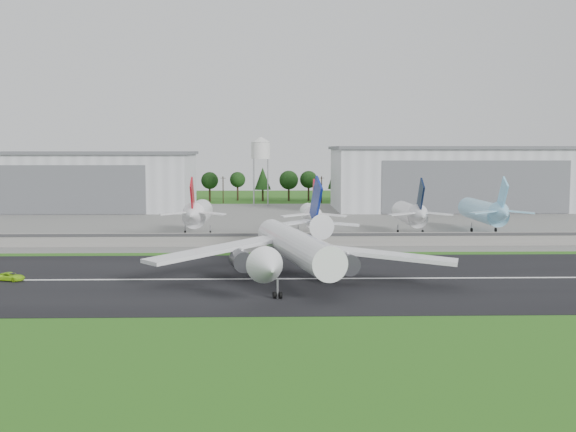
{
  "coord_description": "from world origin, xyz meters",
  "views": [
    {
      "loc": [
        -1.43,
        -121.53,
        23.92
      ],
      "look_at": [
        2.79,
        40.0,
        9.0
      ],
      "focal_mm": 45.0,
      "sensor_mm": 36.0,
      "label": 1
    }
  ],
  "objects_px": {
    "ground_vehicle": "(10,277)",
    "parked_jet_red_b": "(311,215)",
    "parked_jet_navy": "(412,214)",
    "parked_jet_skyblue": "(486,211)",
    "parked_jet_red_a": "(197,213)",
    "main_airliner": "(296,253)"
  },
  "relations": [
    {
      "from": "main_airliner",
      "to": "parked_jet_red_b",
      "type": "distance_m",
      "value": 67.28
    },
    {
      "from": "parked_jet_red_a",
      "to": "parked_jet_red_b",
      "type": "height_order",
      "value": "parked_jet_red_a"
    },
    {
      "from": "parked_jet_red_b",
      "to": "parked_jet_skyblue",
      "type": "relative_size",
      "value": 0.84
    },
    {
      "from": "main_airliner",
      "to": "parked_jet_red_b",
      "type": "relative_size",
      "value": 1.88
    },
    {
      "from": "parked_jet_red_a",
      "to": "parked_jet_skyblue",
      "type": "xyz_separation_m",
      "value": [
        81.58,
        5.0,
        -0.1
      ]
    },
    {
      "from": "parked_jet_navy",
      "to": "parked_jet_skyblue",
      "type": "height_order",
      "value": "parked_jet_skyblue"
    },
    {
      "from": "ground_vehicle",
      "to": "parked_jet_red_b",
      "type": "height_order",
      "value": "parked_jet_red_b"
    },
    {
      "from": "parked_jet_navy",
      "to": "parked_jet_red_a",
      "type": "bearing_deg",
      "value": 179.96
    },
    {
      "from": "parked_jet_red_a",
      "to": "parked_jet_red_b",
      "type": "relative_size",
      "value": 1.0
    },
    {
      "from": "parked_jet_red_a",
      "to": "parked_jet_navy",
      "type": "bearing_deg",
      "value": -0.04
    },
    {
      "from": "parked_jet_red_a",
      "to": "parked_jet_navy",
      "type": "xyz_separation_m",
      "value": [
        59.36,
        -0.04,
        -0.27
      ]
    },
    {
      "from": "parked_jet_skyblue",
      "to": "main_airliner",
      "type": "bearing_deg",
      "value": -128.28
    },
    {
      "from": "parked_jet_navy",
      "to": "main_airliner",
      "type": "bearing_deg",
      "value": -117.33
    },
    {
      "from": "main_airliner",
      "to": "parked_jet_skyblue",
      "type": "relative_size",
      "value": 1.58
    },
    {
      "from": "parked_jet_navy",
      "to": "parked_jet_skyblue",
      "type": "relative_size",
      "value": 0.84
    },
    {
      "from": "parked_jet_red_a",
      "to": "parked_jet_skyblue",
      "type": "bearing_deg",
      "value": 3.5
    },
    {
      "from": "parked_jet_navy",
      "to": "parked_jet_skyblue",
      "type": "distance_m",
      "value": 22.79
    },
    {
      "from": "main_airliner",
      "to": "parked_jet_red_b",
      "type": "bearing_deg",
      "value": -107.45
    },
    {
      "from": "ground_vehicle",
      "to": "parked_jet_red_a",
      "type": "xyz_separation_m",
      "value": [
        27.33,
        67.18,
        5.56
      ]
    },
    {
      "from": "main_airliner",
      "to": "parked_jet_navy",
      "type": "height_order",
      "value": "main_airliner"
    },
    {
      "from": "ground_vehicle",
      "to": "parked_jet_navy",
      "type": "xyz_separation_m",
      "value": [
        86.69,
        67.14,
        5.29
      ]
    },
    {
      "from": "main_airliner",
      "to": "parked_jet_red_a",
      "type": "bearing_deg",
      "value": -81.46
    }
  ]
}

